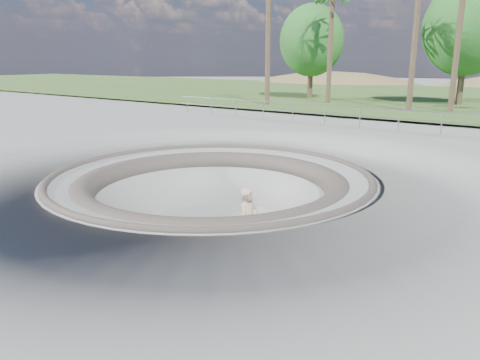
{
  "coord_description": "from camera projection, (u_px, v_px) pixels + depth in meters",
  "views": [
    {
      "loc": [
        9.31,
        -11.1,
        3.59
      ],
      "look_at": [
        0.89,
        0.35,
        -0.1
      ],
      "focal_mm": 35.0,
      "sensor_mm": 36.0,
      "label": 1
    }
  ],
  "objects": [
    {
      "name": "grass_strip",
      "position": [
        457.0,
        98.0,
        41.35
      ],
      "size": [
        180.0,
        36.0,
        0.12
      ],
      "color": "#366127",
      "rests_on": "ground"
    },
    {
      "name": "safety_railing",
      "position": [
        360.0,
        117.0,
        24.08
      ],
      "size": [
        25.0,
        0.06,
        1.03
      ],
      "color": "gray",
      "rests_on": "ground"
    },
    {
      "name": "skater",
      "position": [
        248.0,
        223.0,
        12.91
      ],
      "size": [
        0.51,
        0.75,
        2.01
      ],
      "primitive_type": "imported",
      "rotation": [
        0.0,
        0.0,
        1.61
      ],
      "color": "tan",
      "rests_on": "skateboard"
    },
    {
      "name": "bushy_tree_left",
      "position": [
        312.0,
        41.0,
        39.49
      ],
      "size": [
        5.51,
        5.01,
        7.94
      ],
      "color": "brown",
      "rests_on": "ground"
    },
    {
      "name": "skate_bowl",
      "position": [
        212.0,
        229.0,
        15.36
      ],
      "size": [
        14.0,
        14.0,
        4.1
      ],
      "color": "gray",
      "rests_on": "ground"
    },
    {
      "name": "bushy_tree_mid",
      "position": [
        467.0,
        28.0,
        33.51
      ],
      "size": [
        6.2,
        5.64,
        8.94
      ],
      "color": "brown",
      "rests_on": "ground"
    },
    {
      "name": "skateboard",
      "position": [
        248.0,
        258.0,
        13.16
      ],
      "size": [
        0.79,
        0.26,
        0.08
      ],
      "color": "brown",
      "rests_on": "ground"
    },
    {
      "name": "ground",
      "position": [
        211.0,
        175.0,
        14.9
      ],
      "size": [
        180.0,
        180.0,
        0.0
      ],
      "primitive_type": "plane",
      "color": "gray",
      "rests_on": "ground"
    }
  ]
}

